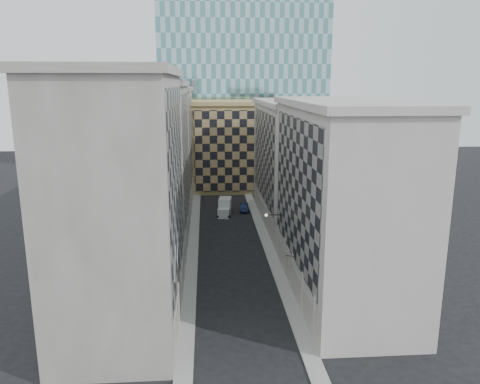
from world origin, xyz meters
name	(u,v)px	position (x,y,z in m)	size (l,w,h in m)	color
ground	(251,377)	(0.00, 0.00, 0.00)	(260.00, 260.00, 0.00)	black
sidewalk_west	(193,247)	(-5.25, 30.00, 0.07)	(1.50, 100.00, 0.15)	gray
sidewalk_east	(268,245)	(5.25, 30.00, 0.07)	(1.50, 100.00, 0.15)	gray
bldg_left_a	(125,199)	(-10.88, 11.00, 11.82)	(10.80, 22.80, 23.70)	gray
bldg_left_b	(151,164)	(-10.88, 33.00, 11.32)	(10.80, 22.80, 22.70)	gray
bldg_left_c	(165,147)	(-10.88, 55.00, 10.83)	(10.80, 22.80, 21.70)	gray
bldg_right_a	(340,200)	(10.88, 15.00, 10.32)	(10.80, 26.80, 20.70)	#B5AFA6
bldg_right_b	(293,162)	(10.89, 42.00, 9.85)	(10.80, 28.80, 19.70)	#B5AFA6
tan_block	(230,145)	(2.00, 67.90, 9.44)	(16.80, 14.80, 18.80)	tan
church_tower	(218,63)	(0.00, 82.00, 26.95)	(7.20, 7.20, 51.50)	#2F2A25
flagpoles_left	(176,255)	(-5.90, 6.00, 8.00)	(0.10, 6.33, 2.33)	gray
bracket_lamp	(268,215)	(4.38, 24.00, 6.20)	(1.98, 0.36, 0.36)	black
box_truck	(225,208)	(-0.13, 46.36, 1.22)	(2.75, 5.35, 2.81)	silver
dark_car	(244,207)	(3.41, 48.38, 0.68)	(1.44, 4.12, 1.36)	#0F1A37
shop_sign	(288,259)	(5.42, 14.86, 3.84)	(0.78, 0.68, 0.78)	black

